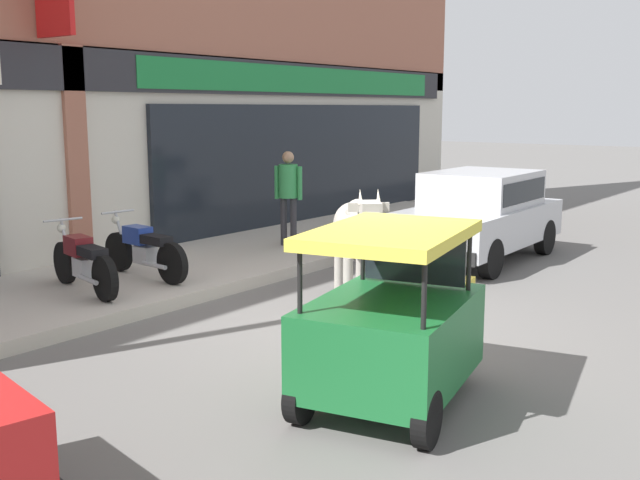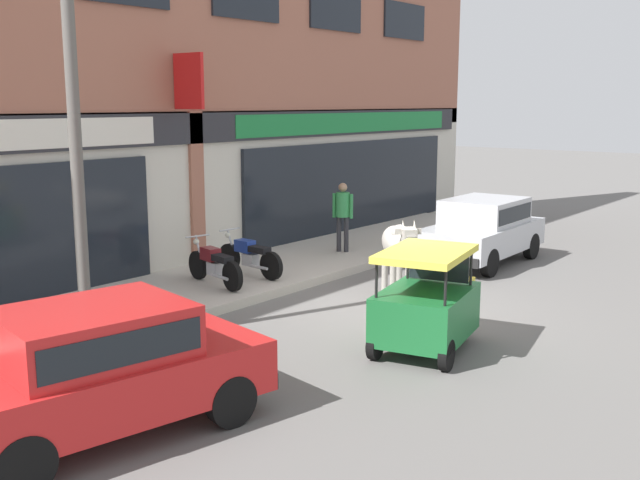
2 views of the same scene
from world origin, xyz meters
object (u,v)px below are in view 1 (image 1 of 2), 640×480
(car_0, at_px, (480,211))
(cow, at_px, (356,229))
(motorcycle_1, at_px, (144,250))
(auto_rickshaw, at_px, (394,327))
(motorcycle_0, at_px, (83,262))
(pedestrian, at_px, (288,188))

(car_0, bearing_deg, cow, -177.95)
(cow, relative_size, car_0, 0.47)
(car_0, bearing_deg, motorcycle_1, 149.40)
(auto_rickshaw, relative_size, motorcycle_0, 1.19)
(auto_rickshaw, relative_size, pedestrian, 1.32)
(cow, relative_size, motorcycle_1, 0.94)
(car_0, relative_size, motorcycle_0, 2.04)
(auto_rickshaw, xyz_separation_m, motorcycle_0, (0.35, 4.84, -0.10))
(motorcycle_0, bearing_deg, auto_rickshaw, -94.14)
(motorcycle_0, distance_m, motorcycle_1, 1.01)
(cow, distance_m, motorcycle_0, 3.48)
(car_0, distance_m, auto_rickshaw, 6.40)
(car_0, xyz_separation_m, pedestrian, (-1.60, 2.75, 0.34))
(motorcycle_1, bearing_deg, motorcycle_0, -177.49)
(cow, bearing_deg, motorcycle_1, 107.68)
(motorcycle_0, bearing_deg, cow, -55.94)
(motorcycle_0, distance_m, pedestrian, 4.14)
(car_0, relative_size, pedestrian, 2.28)
(motorcycle_1, bearing_deg, auto_rickshaw, -105.54)
(cow, distance_m, pedestrian, 3.61)
(motorcycle_0, bearing_deg, motorcycle_1, 2.51)
(car_0, height_order, pedestrian, pedestrian)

